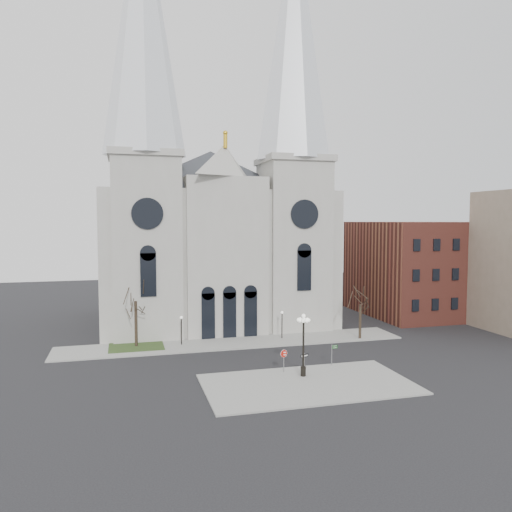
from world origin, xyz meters
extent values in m
plane|color=black|center=(0.00, 0.00, 0.00)|extent=(160.00, 160.00, 0.00)
cube|color=gray|center=(3.00, -5.00, 0.07)|extent=(18.00, 10.00, 0.14)
cube|color=gray|center=(0.00, 11.00, 0.07)|extent=(40.00, 6.00, 0.14)
cube|color=#2B411C|center=(-11.00, 12.00, 0.09)|extent=(6.00, 5.00, 0.18)
cube|color=#A09D95|center=(0.00, 26.00, 9.00)|extent=(30.00, 24.00, 18.00)
pyramid|color=#2D3035|center=(0.00, 26.00, 24.00)|extent=(33.00, 26.40, 6.00)
cube|color=#A09D95|center=(-9.50, 17.50, 11.00)|extent=(8.00, 8.00, 22.00)
cone|color=white|center=(-9.50, 17.50, 38.00)|extent=(9.92, 9.92, 32.00)
cylinder|color=black|center=(-9.50, 13.45, 15.00)|extent=(3.60, 0.30, 3.60)
cube|color=#A09D95|center=(9.50, 17.50, 11.00)|extent=(8.00, 8.00, 22.00)
cone|color=white|center=(9.50, 17.50, 38.00)|extent=(9.92, 9.92, 32.00)
cylinder|color=black|center=(9.50, 13.45, 15.00)|extent=(3.60, 0.30, 3.60)
cube|color=#A09D95|center=(0.00, 16.00, 9.75)|extent=(10.00, 5.00, 19.50)
pyramid|color=#A09D95|center=(0.00, 16.00, 21.50)|extent=(11.00, 5.00, 4.00)
cube|color=brown|center=(30.00, 22.00, 7.00)|extent=(14.00, 18.00, 14.00)
cylinder|color=black|center=(-11.00, 12.00, 2.62)|extent=(0.32, 0.32, 5.25)
cylinder|color=black|center=(15.00, 9.00, 2.10)|extent=(0.32, 0.32, 4.20)
cylinder|color=black|center=(-6.00, 11.50, 1.64)|extent=(0.12, 0.12, 3.00)
sphere|color=white|center=(-6.00, 11.50, 3.24)|extent=(0.32, 0.32, 0.32)
cylinder|color=black|center=(6.00, 11.50, 1.64)|extent=(0.12, 0.12, 3.00)
sphere|color=white|center=(6.00, 11.50, 3.24)|extent=(0.32, 0.32, 0.32)
cylinder|color=slate|center=(1.99, -1.36, 1.17)|extent=(0.08, 0.08, 2.07)
cylinder|color=#BA150C|center=(1.99, -1.36, 1.89)|extent=(0.72, 0.14, 0.72)
cylinder|color=white|center=(1.99, -1.36, 1.89)|extent=(0.77, 0.13, 0.77)
cube|color=white|center=(1.99, -1.36, 2.01)|extent=(0.39, 0.07, 0.09)
cube|color=white|center=(1.99, -1.36, 1.78)|extent=(0.45, 0.08, 0.09)
cylinder|color=black|center=(3.32, -2.95, 2.66)|extent=(0.17, 0.17, 5.03)
cylinder|color=black|center=(3.32, -2.95, 0.58)|extent=(0.48, 0.48, 0.87)
sphere|color=white|center=(3.32, -2.95, 5.66)|extent=(0.35, 0.35, 0.35)
cylinder|color=slate|center=(3.53, -2.65, 1.15)|extent=(0.09, 0.09, 2.02)
cube|color=black|center=(3.53, -2.65, 1.92)|extent=(0.84, 0.35, 0.29)
cylinder|color=slate|center=(7.19, -0.50, 1.15)|extent=(0.08, 0.08, 2.03)
cube|color=#0B5210|center=(7.50, -0.45, 2.03)|extent=(0.57, 0.12, 0.14)
cube|color=#0B5210|center=(7.50, -0.45, 1.84)|extent=(0.57, 0.12, 0.14)
camera|label=1|loc=(-12.31, -44.61, 14.21)|focal=35.00mm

